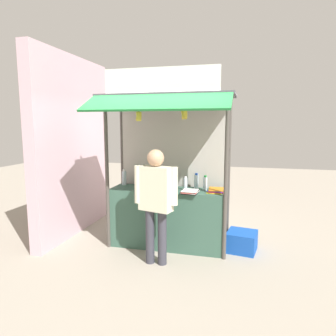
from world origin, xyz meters
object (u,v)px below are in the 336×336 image
magazine_stack_front_right (216,190)px  vendor_person (156,196)px  water_bottle_left (196,181)px  magazine_stack_rear_center (190,192)px  water_bottle_mid_right (124,178)px  magazine_stack_back_left (164,187)px  banana_bunch_leftmost (184,114)px  water_bottle_back_right (185,184)px  banana_bunch_rightmost (139,116)px  water_bottle_center (205,183)px  water_bottle_far_right (137,179)px  plastic_crate (242,241)px

magazine_stack_front_right → vendor_person: vendor_person is taller
water_bottle_left → magazine_stack_rear_center: 0.40m
water_bottle_mid_right → magazine_stack_back_left: bearing=-16.4°
banana_bunch_leftmost → vendor_person: (-0.34, -0.30, -1.16)m
magazine_stack_front_right → vendor_person: 1.02m
magazine_stack_rear_center → water_bottle_back_right: bearing=118.9°
water_bottle_back_right → vendor_person: bearing=-113.2°
water_bottle_mid_right → banana_bunch_rightmost: (0.48, -0.55, 1.04)m
magazine_stack_rear_center → banana_bunch_leftmost: bearing=-108.9°
magazine_stack_front_right → banana_bunch_leftmost: 1.30m
water_bottle_center → vendor_person: (-0.60, -0.75, -0.07)m
water_bottle_mid_right → banana_bunch_leftmost: 1.68m
magazine_stack_rear_center → banana_bunch_leftmost: banana_bunch_leftmost is taller
water_bottle_left → banana_bunch_rightmost: 1.43m
water_bottle_center → banana_bunch_rightmost: 1.49m
vendor_person → water_bottle_far_right: bearing=140.8°
vendor_person → plastic_crate: size_ratio=3.73×
water_bottle_left → plastic_crate: water_bottle_left is taller
water_bottle_center → water_bottle_mid_right: 1.43m
water_bottle_left → magazine_stack_back_left: 0.55m
banana_bunch_rightmost → vendor_person: size_ratio=0.17×
water_bottle_center → magazine_stack_back_left: bearing=-167.8°
water_bottle_mid_right → magazine_stack_back_left: 0.83m
water_bottle_left → magazine_stack_front_right: (0.35, -0.22, -0.09)m
banana_bunch_leftmost → vendor_person: bearing=-139.3°
water_bottle_center → banana_bunch_rightmost: bearing=-154.4°
plastic_crate → magazine_stack_front_right: bearing=-163.8°
water_bottle_far_right → magazine_stack_rear_center: bearing=-18.4°
water_bottle_center → vendor_person: vendor_person is taller
magazine_stack_back_left → magazine_stack_rear_center: (0.44, -0.13, -0.02)m
water_bottle_far_right → vendor_person: size_ratio=0.17×
banana_bunch_leftmost → vendor_person: 1.24m
magazine_stack_rear_center → water_bottle_center: bearing=54.2°
water_bottle_back_right → magazine_stack_front_right: size_ratio=0.70×
water_bottle_mid_right → water_bottle_left: bearing=1.1°
water_bottle_left → banana_bunch_leftmost: size_ratio=1.00×
water_bottle_center → magazine_stack_front_right: bearing=-27.4°
water_bottle_mid_right → magazine_stack_rear_center: 1.29m
banana_bunch_rightmost → banana_bunch_leftmost: size_ratio=1.09×
magazine_stack_back_left → magazine_stack_rear_center: bearing=-16.9°
water_bottle_left → banana_bunch_leftmost: banana_bunch_leftmost is taller
water_bottle_back_right → banana_bunch_leftmost: 1.16m
water_bottle_far_right → water_bottle_left: bearing=3.8°
water_bottle_left → vendor_person: vendor_person is taller
magazine_stack_back_left → banana_bunch_leftmost: banana_bunch_leftmost is taller
vendor_person → magazine_stack_front_right: bearing=54.9°
banana_bunch_leftmost → vendor_person: size_ratio=0.15×
water_bottle_mid_right → banana_bunch_rightmost: banana_bunch_rightmost is taller
water_bottle_back_right → magazine_stack_back_left: size_ratio=0.71×
banana_bunch_leftmost → magazine_stack_front_right: bearing=38.7°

